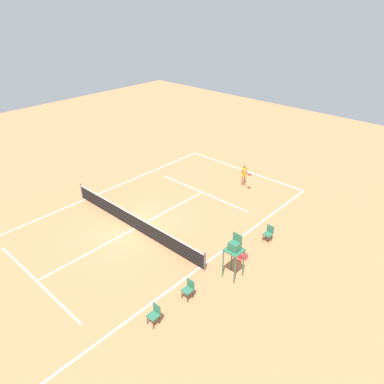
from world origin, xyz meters
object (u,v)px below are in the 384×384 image
Objects in this scene: tennis_ball at (207,191)px; courtside_chair_near at (154,314)px; equipment_bag at (240,254)px; courtside_chair_mid at (269,233)px; courtside_chair_far at (188,288)px; umpire_chair at (234,249)px; player_serving at (244,173)px.

courtside_chair_near is (-5.89, 10.24, 0.50)m from tennis_ball.
equipment_bag is (-0.05, -5.99, -0.38)m from courtside_chair_near.
tennis_ball is at bearing -60.10° from courtside_chair_near.
courtside_chair_far is at bearing 87.04° from courtside_chair_mid.
tennis_ball is 0.03× the size of umpire_chair.
player_serving is 24.66× the size of tennis_ball.
umpire_chair is 2.54× the size of courtside_chair_far.
tennis_ball is at bearing -41.07° from umpire_chair.
courtside_chair_mid is (-6.25, 2.04, 0.50)m from tennis_ball.
player_serving is 3.00m from tennis_ball.
umpire_chair reaches higher than courtside_chair_mid.
equipment_bag is at bearing -90.12° from courtside_chair_far.
courtside_chair_mid is (-4.89, 4.53, -0.46)m from player_serving.
courtside_chair_near is at bearing 89.54° from equipment_bag.
courtside_chair_near is 6.00m from equipment_bag.
courtside_chair_near is (0.65, 4.54, -1.07)m from umpire_chair.
umpire_chair is 2.54× the size of courtside_chair_near.
player_serving is at bearing -42.82° from courtside_chair_mid.
player_serving is at bearing -118.56° from tennis_ball.
player_serving is 1.77× the size of courtside_chair_near.
courtside_chair_near is 1.25× the size of equipment_bag.
umpire_chair is at bearing 112.71° from equipment_bag.
courtside_chair_mid reaches higher than tennis_ball.
umpire_chair is at bearing 53.96° from player_serving.
player_serving is at bearing -55.84° from equipment_bag.
courtside_chair_mid is at bearing 68.81° from player_serving.
courtside_chair_mid is at bearing -85.44° from umpire_chair.
tennis_ball is 7.31m from equipment_bag.
player_serving is 9.71m from umpire_chair.
courtside_chair_far is (0.61, 2.52, -1.07)m from umpire_chair.
player_serving is 8.20m from equipment_bag.
player_serving is 0.70× the size of umpire_chair.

